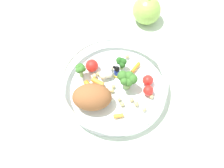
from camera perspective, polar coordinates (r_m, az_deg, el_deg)
ground_plane at (r=0.68m, az=-0.01°, el=-1.88°), size 2.40×2.40×0.00m
food_container at (r=0.66m, az=-0.63°, el=-0.16°), size 0.26×0.26×0.07m
loose_apple at (r=0.79m, az=7.12°, el=14.76°), size 0.08×0.08×0.09m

